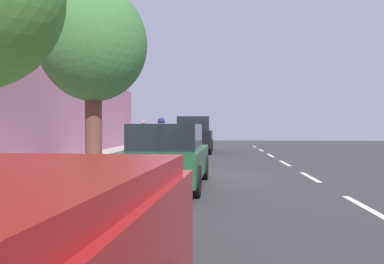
{
  "coord_description": "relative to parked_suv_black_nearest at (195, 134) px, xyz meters",
  "views": [
    {
      "loc": [
        -0.46,
        10.89,
        1.46
      ],
      "look_at": [
        0.46,
        -3.0,
        1.26
      ],
      "focal_mm": 36.34,
      "sensor_mm": 36.0,
      "label": 1
    }
  ],
  "objects": [
    {
      "name": "street_tree_near_cyclist",
      "position": [
        2.3,
        10.6,
        2.77
      ],
      "size": [
        3.09,
        3.09,
        5.35
      ],
      "color": "brown",
      "rests_on": "sidewalk"
    },
    {
      "name": "bicycle_at_curb",
      "position": [
        0.55,
        8.23,
        -0.66
      ],
      "size": [
        1.46,
        1.0,
        0.74
      ],
      "color": "black",
      "rests_on": "ground"
    },
    {
      "name": "parked_sedan_green_second",
      "position": [
        -0.04,
        12.25,
        -0.27
      ],
      "size": [
        1.94,
        4.45,
        1.52
      ],
      "color": "#1E512D",
      "rests_on": "ground"
    },
    {
      "name": "ground",
      "position": [
        -0.81,
        10.69,
        -1.03
      ],
      "size": [
        58.9,
        58.9,
        0.0
      ],
      "primitive_type": "plane",
      "color": "#323232"
    },
    {
      "name": "pedestrian_on_phone",
      "position": [
        3.1,
        -1.11,
        0.06
      ],
      "size": [
        0.35,
        0.58,
        1.68
      ],
      "color": "black",
      "rests_on": "sidewalk"
    },
    {
      "name": "lane_stripe_bike_edge",
      "position": [
        -0.46,
        10.69,
        -1.02
      ],
      "size": [
        0.12,
        36.81,
        0.01
      ],
      "primitive_type": "cube",
      "color": "white",
      "rests_on": "ground"
    },
    {
      "name": "cyclist_with_backpack",
      "position": [
        0.77,
        7.77,
        0.06
      ],
      "size": [
        0.54,
        0.55,
        1.77
      ],
      "color": "#C6B284",
      "rests_on": "ground"
    },
    {
      "name": "lane_stripe_centre",
      "position": [
        -3.94,
        10.19,
        -1.02
      ],
      "size": [
        0.14,
        35.8,
        0.01
      ],
      "color": "white",
      "rests_on": "ground"
    },
    {
      "name": "curb_edge",
      "position": [
        1.01,
        10.69,
        -0.96
      ],
      "size": [
        0.16,
        36.81,
        0.14
      ],
      "primitive_type": "cube",
      "color": "gray",
      "rests_on": "ground"
    },
    {
      "name": "fire_hydrant",
      "position": [
        1.44,
        9.2,
        -0.47
      ],
      "size": [
        0.22,
        0.22,
        0.84
      ],
      "color": "red",
      "rests_on": "sidewalk"
    },
    {
      "name": "parked_suv_black_nearest",
      "position": [
        0.0,
        0.0,
        0.0
      ],
      "size": [
        1.99,
        4.71,
        1.99
      ],
      "color": "black",
      "rests_on": "ground"
    },
    {
      "name": "sidewalk",
      "position": [
        3.21,
        10.69,
        -0.96
      ],
      "size": [
        4.22,
        36.81,
        0.14
      ],
      "primitive_type": "cube",
      "color": "#B2A494",
      "rests_on": "ground"
    }
  ]
}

